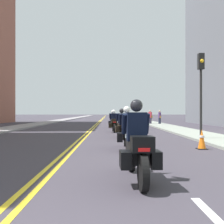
% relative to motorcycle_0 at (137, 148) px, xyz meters
% --- Properties ---
extents(ground_plane, '(264.00, 264.00, 0.00)m').
position_rel_motorcycle_0_xyz_m(ground_plane, '(-2.01, 43.74, -0.67)').
color(ground_plane, '#37323C').
extents(sidewalk_left, '(2.44, 144.00, 0.12)m').
position_rel_motorcycle_0_xyz_m(sidewalk_left, '(-8.89, 43.74, -0.61)').
color(sidewalk_left, gray).
rests_on(sidewalk_left, ground).
extents(sidewalk_right, '(2.44, 144.00, 0.12)m').
position_rel_motorcycle_0_xyz_m(sidewalk_right, '(4.88, 43.74, -0.61)').
color(sidewalk_right, gray).
rests_on(sidewalk_right, ground).
extents(centreline_yellow_inner, '(0.12, 132.00, 0.01)m').
position_rel_motorcycle_0_xyz_m(centreline_yellow_inner, '(-2.13, 43.74, -0.67)').
color(centreline_yellow_inner, yellow).
rests_on(centreline_yellow_inner, ground).
extents(centreline_yellow_outer, '(0.12, 132.00, 0.01)m').
position_rel_motorcycle_0_xyz_m(centreline_yellow_outer, '(-1.89, 43.74, -0.67)').
color(centreline_yellow_outer, yellow).
rests_on(centreline_yellow_outer, ground).
extents(lane_dashes_white, '(0.14, 56.40, 0.01)m').
position_rel_motorcycle_0_xyz_m(lane_dashes_white, '(0.83, 24.74, -0.67)').
color(lane_dashes_white, silver).
rests_on(lane_dashes_white, ground).
extents(motorcycle_0, '(0.78, 2.32, 1.67)m').
position_rel_motorcycle_0_xyz_m(motorcycle_0, '(0.00, 0.00, 0.00)').
color(motorcycle_0, black).
rests_on(motorcycle_0, ground).
extents(motorcycle_1, '(0.77, 2.21, 1.64)m').
position_rel_motorcycle_0_xyz_m(motorcycle_1, '(0.11, 4.66, -0.02)').
color(motorcycle_1, black).
rests_on(motorcycle_1, ground).
extents(motorcycle_2, '(0.78, 2.14, 1.62)m').
position_rel_motorcycle_0_xyz_m(motorcycle_2, '(0.14, 9.16, -0.01)').
color(motorcycle_2, black).
rests_on(motorcycle_2, ground).
extents(motorcycle_3, '(0.78, 2.19, 1.61)m').
position_rel_motorcycle_0_xyz_m(motorcycle_3, '(-0.22, 13.54, -0.01)').
color(motorcycle_3, black).
rests_on(motorcycle_3, ground).
extents(motorcycle_4, '(0.76, 2.12, 1.59)m').
position_rel_motorcycle_0_xyz_m(motorcycle_4, '(-0.24, 18.40, -0.00)').
color(motorcycle_4, black).
rests_on(motorcycle_4, ground).
extents(traffic_cone_0, '(0.37, 0.37, 0.77)m').
position_rel_motorcycle_0_xyz_m(traffic_cone_0, '(2.98, 4.69, -0.29)').
color(traffic_cone_0, black).
rests_on(traffic_cone_0, ground).
extents(traffic_light_near, '(0.28, 0.38, 4.37)m').
position_rel_motorcycle_0_xyz_m(traffic_light_near, '(4.06, 7.87, 2.37)').
color(traffic_light_near, black).
rests_on(traffic_light_near, ground).
extents(pedestrian_0, '(0.49, 0.40, 1.70)m').
position_rel_motorcycle_0_xyz_m(pedestrian_0, '(4.22, 25.22, 0.21)').
color(pedestrian_0, '#2A273A').
rests_on(pedestrian_0, ground).
extents(pedestrian_1, '(0.27, 0.50, 1.66)m').
position_rel_motorcycle_0_xyz_m(pedestrian_1, '(5.23, 24.76, 0.19)').
color(pedestrian_1, '#202539').
rests_on(pedestrian_1, ground).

